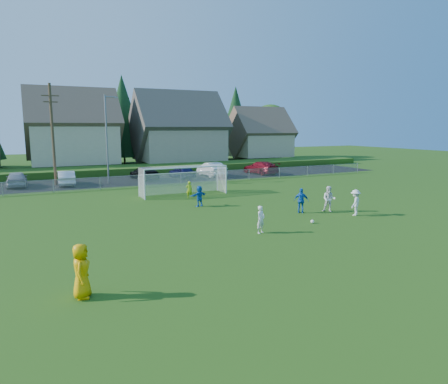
{
  "coord_description": "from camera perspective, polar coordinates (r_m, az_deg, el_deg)",
  "views": [
    {
      "loc": [
        -11.88,
        -16.12,
        5.8
      ],
      "look_at": [
        0.0,
        8.0,
        1.4
      ],
      "focal_mm": 32.0,
      "sensor_mm": 36.0,
      "label": 1
    }
  ],
  "objects": [
    {
      "name": "tree_row",
      "position": [
        66.14,
        -15.18,
        9.94
      ],
      "size": [
        65.98,
        12.36,
        13.8
      ],
      "color": "#382616",
      "rests_on": "ground"
    },
    {
      "name": "houses_row",
      "position": [
        60.22,
        -13.13,
        10.52
      ],
      "size": [
        53.9,
        11.45,
        13.27
      ],
      "color": "tan",
      "rests_on": "ground"
    },
    {
      "name": "utility_pole",
      "position": [
        43.19,
        -23.28,
        7.68
      ],
      "size": [
        1.6,
        0.26,
        10.0
      ],
      "color": "#473321",
      "rests_on": "ground"
    },
    {
      "name": "player_white_a",
      "position": [
        22.08,
        5.28,
        -3.94
      ],
      "size": [
        0.65,
        0.55,
        1.52
      ],
      "primitive_type": "imported",
      "rotation": [
        0.0,
        0.0,
        0.39
      ],
      "color": "silver",
      "rests_on": "ground"
    },
    {
      "name": "car_b",
      "position": [
        43.07,
        -21.59,
        1.88
      ],
      "size": [
        1.78,
        4.51,
        1.46
      ],
      "primitive_type": "imported",
      "rotation": [
        0.0,
        0.0,
        3.09
      ],
      "color": "white",
      "rests_on": "ground"
    },
    {
      "name": "car_g",
      "position": [
        49.97,
        5.25,
        3.49
      ],
      "size": [
        2.75,
        5.56,
        1.55
      ],
      "primitive_type": "imported",
      "rotation": [
        0.0,
        0.0,
        3.25
      ],
      "color": "maroon",
      "rests_on": "ground"
    },
    {
      "name": "goalkeeper",
      "position": [
        32.81,
        -4.98,
        0.33
      ],
      "size": [
        0.61,
        0.52,
        1.41
      ],
      "primitive_type": "imported",
      "rotation": [
        0.0,
        0.0,
        2.72
      ],
      "color": "#A7CA17",
      "rests_on": "ground"
    },
    {
      "name": "player_white_b",
      "position": [
        28.35,
        14.76,
        -0.98
      ],
      "size": [
        1.09,
        1.09,
        1.79
      ],
      "primitive_type": "imported",
      "rotation": [
        0.0,
        0.0,
        -0.79
      ],
      "color": "silver",
      "rests_on": "ground"
    },
    {
      "name": "car_d",
      "position": [
        45.06,
        -11.3,
        2.66
      ],
      "size": [
        2.51,
        5.21,
        1.46
      ],
      "primitive_type": "imported",
      "rotation": [
        0.0,
        0.0,
        3.23
      ],
      "color": "black",
      "rests_on": "ground"
    },
    {
      "name": "grass_embankment",
      "position": [
        52.76,
        -13.09,
        3.18
      ],
      "size": [
        70.0,
        6.0,
        0.8
      ],
      "primitive_type": "cube",
      "color": "#1E420F",
      "rests_on": "ground"
    },
    {
      "name": "asphalt_lot",
      "position": [
        45.58,
        -10.9,
        1.82
      ],
      "size": [
        60.0,
        60.0,
        0.0
      ],
      "primitive_type": "plane",
      "color": "black",
      "rests_on": "ground"
    },
    {
      "name": "soccer_ball",
      "position": [
        24.91,
        12.51,
        -4.14
      ],
      "size": [
        0.22,
        0.22,
        0.22
      ],
      "primitive_type": "sphere",
      "color": "white",
      "rests_on": "ground"
    },
    {
      "name": "player_white_c",
      "position": [
        27.72,
        18.25,
        -1.44
      ],
      "size": [
        1.28,
        1.11,
        1.72
      ],
      "primitive_type": "imported",
      "rotation": [
        0.0,
        0.0,
        3.66
      ],
      "color": "silver",
      "rests_on": "ground"
    },
    {
      "name": "chainlink_fence",
      "position": [
        40.26,
        -8.84,
        1.8
      ],
      "size": [
        52.06,
        0.06,
        1.2
      ],
      "color": "gray",
      "rests_on": "ground"
    },
    {
      "name": "car_e",
      "position": [
        45.7,
        -6.01,
        2.88
      ],
      "size": [
        2.2,
        4.47,
        1.47
      ],
      "primitive_type": "imported",
      "rotation": [
        0.0,
        0.0,
        3.25
      ],
      "color": "#121440",
      "rests_on": "ground"
    },
    {
      "name": "player_blue_b",
      "position": [
        29.4,
        -3.55,
        -0.59
      ],
      "size": [
        1.49,
        0.87,
        1.53
      ],
      "primitive_type": "imported",
      "rotation": [
        0.0,
        0.0,
        3.46
      ],
      "color": "#1252B2",
      "rests_on": "ground"
    },
    {
      "name": "player_blue_a",
      "position": [
        27.58,
        10.98,
        -1.22
      ],
      "size": [
        1.04,
        0.94,
        1.7
      ],
      "primitive_type": "imported",
      "rotation": [
        0.0,
        0.0,
        2.47
      ],
      "color": "#1252B2",
      "rests_on": "ground"
    },
    {
      "name": "car_f",
      "position": [
        47.31,
        -1.82,
        3.25
      ],
      "size": [
        1.82,
        5.01,
        1.64
      ],
      "primitive_type": "imported",
      "rotation": [
        0.0,
        0.0,
        3.16
      ],
      "color": "white",
      "rests_on": "ground"
    },
    {
      "name": "referee",
      "position": [
        14.65,
        -19.72,
        -10.58
      ],
      "size": [
        0.84,
        1.06,
        1.91
      ],
      "primitive_type": "imported",
      "rotation": [
        0.0,
        0.0,
        1.3
      ],
      "color": "#EAA004",
      "rests_on": "ground"
    },
    {
      "name": "soccer_goal",
      "position": [
        34.55,
        -5.91,
        2.31
      ],
      "size": [
        7.42,
        1.9,
        2.5
      ],
      "color": "white",
      "rests_on": "ground"
    },
    {
      "name": "car_a",
      "position": [
        43.82,
        -27.5,
        1.65
      ],
      "size": [
        1.83,
        4.54,
        1.54
      ],
      "primitive_type": "imported",
      "rotation": [
        0.0,
        0.0,
        3.14
      ],
      "color": "#999BA0",
      "rests_on": "ground"
    },
    {
      "name": "streetlight",
      "position": [
        42.78,
        -16.36,
        7.64
      ],
      "size": [
        1.38,
        0.18,
        9.0
      ],
      "color": "slate",
      "rests_on": "ground"
    },
    {
      "name": "ground",
      "position": [
        20.85,
        9.83,
        -7.0
      ],
      "size": [
        160.0,
        160.0,
        0.0
      ],
      "primitive_type": "plane",
      "color": "#193D0C",
      "rests_on": "ground"
    }
  ]
}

